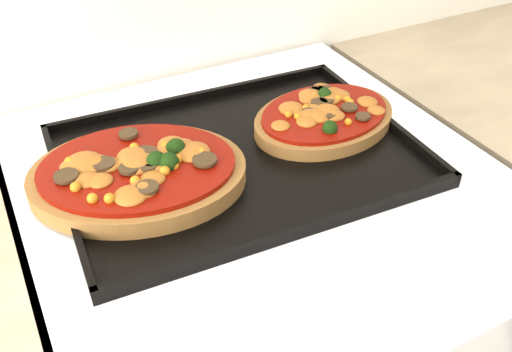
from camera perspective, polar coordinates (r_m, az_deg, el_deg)
baking_tray at (r=0.75m, az=-1.79°, el=2.17°), size 0.47×0.36×0.02m
pizza_left at (r=0.70m, az=-11.73°, el=0.49°), size 0.31×0.28×0.04m
pizza_right at (r=0.81m, az=6.83°, el=5.97°), size 0.23×0.19×0.03m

